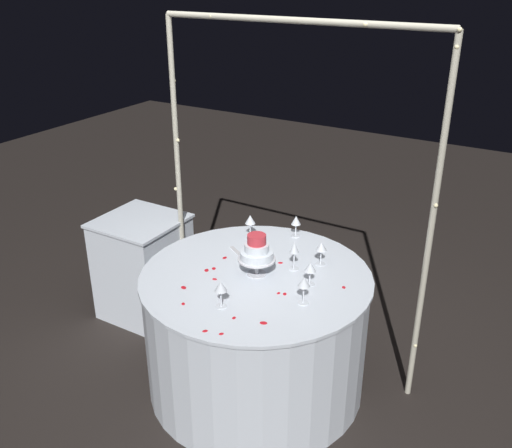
% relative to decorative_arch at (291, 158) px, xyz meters
% --- Properties ---
extents(ground_plane, '(12.00, 12.00, 0.00)m').
position_rel_decorative_arch_xyz_m(ground_plane, '(-0.00, -0.41, -1.39)').
color(ground_plane, black).
extents(decorative_arch, '(1.78, 0.06, 2.18)m').
position_rel_decorative_arch_xyz_m(decorative_arch, '(0.00, 0.00, 0.00)').
color(decorative_arch, '#B7B29E').
rests_on(decorative_arch, ground).
extents(main_table, '(1.36, 1.36, 0.79)m').
position_rel_decorative_arch_xyz_m(main_table, '(-0.00, -0.41, -1.00)').
color(main_table, silver).
rests_on(main_table, ground).
extents(side_table, '(0.57, 0.57, 0.78)m').
position_rel_decorative_arch_xyz_m(side_table, '(-1.14, -0.13, -1.01)').
color(side_table, silver).
rests_on(side_table, ground).
extents(tiered_cake, '(0.22, 0.22, 0.26)m').
position_rel_decorative_arch_xyz_m(tiered_cake, '(0.00, -0.40, -0.45)').
color(tiered_cake, silver).
rests_on(tiered_cake, main_table).
extents(wine_glass_0, '(0.07, 0.07, 0.15)m').
position_rel_decorative_arch_xyz_m(wine_glass_0, '(0.01, -0.79, -0.49)').
color(wine_glass_0, silver).
rests_on(wine_glass_0, main_table).
extents(wine_glass_1, '(0.07, 0.07, 0.15)m').
position_rel_decorative_arch_xyz_m(wine_glass_1, '(0.27, -0.10, -0.49)').
color(wine_glass_1, silver).
rests_on(wine_glass_1, main_table).
extents(wine_glass_2, '(0.07, 0.07, 0.14)m').
position_rel_decorative_arch_xyz_m(wine_glass_2, '(0.31, -0.34, -0.50)').
color(wine_glass_2, silver).
rests_on(wine_glass_2, main_table).
extents(wine_glass_3, '(0.06, 0.06, 0.18)m').
position_rel_decorative_arch_xyz_m(wine_glass_3, '(0.16, -0.23, -0.47)').
color(wine_glass_3, silver).
rests_on(wine_glass_3, main_table).
extents(wine_glass_4, '(0.07, 0.07, 0.16)m').
position_rel_decorative_arch_xyz_m(wine_glass_4, '(-0.28, -0.01, -0.47)').
color(wine_glass_4, silver).
rests_on(wine_glass_4, main_table).
extents(wine_glass_5, '(0.06, 0.06, 0.15)m').
position_rel_decorative_arch_xyz_m(wine_glass_5, '(-0.04, 0.17, -0.49)').
color(wine_glass_5, silver).
rests_on(wine_glass_5, main_table).
extents(wine_glass_6, '(0.07, 0.07, 0.16)m').
position_rel_decorative_arch_xyz_m(wine_glass_6, '(0.37, -0.54, -0.48)').
color(wine_glass_6, silver).
rests_on(wine_glass_6, main_table).
extents(cake_knife, '(0.26, 0.17, 0.01)m').
position_rel_decorative_arch_xyz_m(cake_knife, '(-0.17, -0.27, -0.60)').
color(cake_knife, silver).
rests_on(cake_knife, main_table).
extents(rose_petal_0, '(0.04, 0.04, 0.00)m').
position_rel_decorative_arch_xyz_m(rose_petal_0, '(-0.28, -0.51, -0.60)').
color(rose_petal_0, red).
rests_on(rose_petal_0, main_table).
extents(rose_petal_1, '(0.03, 0.03, 0.00)m').
position_rel_decorative_arch_xyz_m(rose_petal_1, '(0.07, -1.01, -0.60)').
color(rose_petal_1, red).
rests_on(rose_petal_1, main_table).
extents(rose_petal_2, '(0.03, 0.03, 0.00)m').
position_rel_decorative_arch_xyz_m(rose_petal_2, '(-0.18, -0.87, -0.60)').
color(rose_petal_2, red).
rests_on(rose_petal_2, main_table).
extents(rose_petal_3, '(0.02, 0.03, 0.00)m').
position_rel_decorative_arch_xyz_m(rose_petal_3, '(0.21, -0.52, -0.60)').
color(rose_petal_3, red).
rests_on(rose_petal_3, main_table).
extents(rose_petal_4, '(0.03, 0.03, 0.00)m').
position_rel_decorative_arch_xyz_m(rose_petal_4, '(0.15, -0.99, -0.60)').
color(rose_petal_4, red).
rests_on(rose_petal_4, main_table).
extents(rose_petal_5, '(0.04, 0.03, 0.00)m').
position_rel_decorative_arch_xyz_m(rose_petal_5, '(0.05, -0.21, -0.60)').
color(rose_petal_5, red).
rests_on(rose_petal_5, main_table).
extents(rose_petal_6, '(0.04, 0.04, 0.00)m').
position_rel_decorative_arch_xyz_m(rose_petal_6, '(-0.25, -0.47, -0.60)').
color(rose_petal_6, red).
rests_on(rose_petal_6, main_table).
extents(rose_petal_7, '(0.05, 0.04, 0.00)m').
position_rel_decorative_arch_xyz_m(rose_petal_7, '(0.28, -0.81, -0.60)').
color(rose_petal_7, red).
rests_on(rose_petal_7, main_table).
extents(rose_petal_8, '(0.03, 0.02, 0.00)m').
position_rel_decorative_arch_xyz_m(rose_petal_8, '(-0.18, -0.57, -0.60)').
color(rose_petal_8, red).
rests_on(rose_petal_8, main_table).
extents(rose_petal_9, '(0.02, 0.03, 0.00)m').
position_rel_decorative_arch_xyz_m(rose_petal_9, '(0.13, -0.85, -0.60)').
color(rose_petal_9, red).
rests_on(rose_petal_9, main_table).
extents(rose_petal_10, '(0.03, 0.03, 0.00)m').
position_rel_decorative_arch_xyz_m(rose_petal_10, '(0.24, -0.51, -0.60)').
color(rose_petal_10, red).
rests_on(rose_petal_10, main_table).
extents(rose_petal_11, '(0.03, 0.03, 0.00)m').
position_rel_decorative_arch_xyz_m(rose_petal_11, '(0.49, -0.28, -0.60)').
color(rose_petal_11, red).
rests_on(rose_petal_11, main_table).
extents(rose_petal_12, '(0.04, 0.04, 0.00)m').
position_rel_decorative_arch_xyz_m(rose_petal_12, '(-0.28, -0.74, -0.60)').
color(rose_petal_12, red).
rests_on(rose_petal_12, main_table).
extents(rose_petal_13, '(0.03, 0.03, 0.00)m').
position_rel_decorative_arch_xyz_m(rose_petal_13, '(-0.27, -0.33, -0.60)').
color(rose_petal_13, red).
rests_on(rose_petal_13, main_table).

